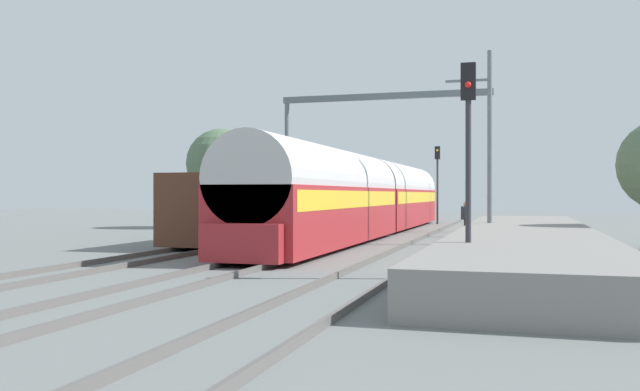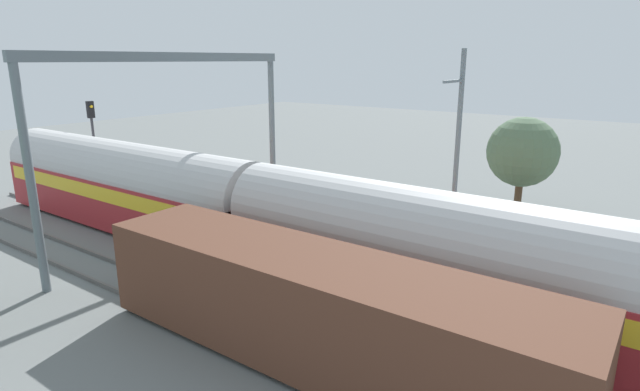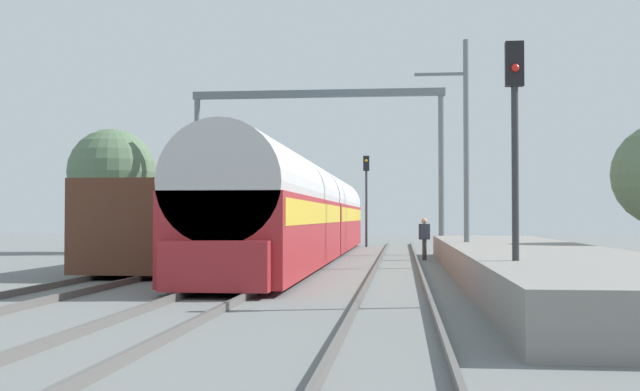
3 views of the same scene
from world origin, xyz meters
TOP-DOWN VIEW (x-y plane):
  - ground at (0.00, 0.00)m, footprint 120.00×120.00m
  - track_far_west at (-3.87, 0.00)m, footprint 1.52×60.00m
  - track_west at (0.00, 0.00)m, footprint 1.52×60.00m
  - track_east at (3.87, 0.00)m, footprint 1.52×60.00m
  - platform at (7.69, 2.00)m, footprint 4.40×28.00m
  - passenger_train at (0.00, 11.37)m, footprint 2.93×32.85m
  - freight_car at (-3.87, 5.77)m, footprint 2.80×13.00m
  - person_crossing at (4.94, 10.94)m, footprint 0.46×0.39m
  - railway_signal_near at (6.28, -5.65)m, footprint 0.36×0.30m
  - railway_signal_far at (1.92, 25.06)m, footprint 0.36×0.30m
  - catenary_gantry at (0.00, 15.62)m, footprint 12.15×0.28m
  - catenary_pole_east_mid at (6.22, 6.18)m, footprint 1.90×0.20m
  - tree_west_background at (-10.24, 15.84)m, footprint 4.31×4.31m

SIDE VIEW (x-z plane):
  - ground at x=0.00m, z-range 0.00..0.00m
  - track_far_west at x=-3.87m, z-range 0.00..0.16m
  - track_west at x=0.00m, z-range 0.00..0.16m
  - track_east at x=3.87m, z-range 0.00..0.16m
  - platform at x=7.69m, z-range 0.00..0.90m
  - person_crossing at x=4.94m, z-range 0.16..1.89m
  - freight_car at x=-3.87m, z-range 0.12..2.82m
  - passenger_train at x=0.00m, z-range 0.06..3.88m
  - railway_signal_near at x=6.28m, z-range 0.72..6.01m
  - railway_signal_far at x=1.92m, z-range 0.74..6.16m
  - tree_west_background at x=-10.24m, z-range 0.90..7.03m
  - catenary_pole_east_mid at x=6.22m, z-range 0.15..8.15m
  - catenary_gantry at x=0.00m, z-range 1.67..9.53m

